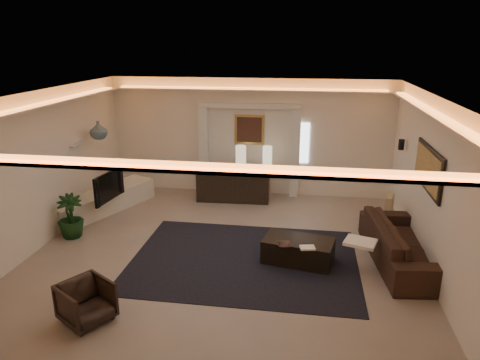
# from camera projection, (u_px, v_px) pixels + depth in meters

# --- Properties ---
(floor) EXTENTS (7.00, 7.00, 0.00)m
(floor) POSITION_uv_depth(u_px,v_px,m) (224.00, 253.00, 8.19)
(floor) COLOR gray
(floor) RESTS_ON ground
(ceiling) EXTENTS (7.00, 7.00, 0.00)m
(ceiling) POSITION_uv_depth(u_px,v_px,m) (223.00, 95.00, 7.31)
(ceiling) COLOR white
(ceiling) RESTS_ON ground
(wall_back) EXTENTS (7.00, 0.00, 7.00)m
(wall_back) POSITION_uv_depth(u_px,v_px,m) (250.00, 137.00, 11.05)
(wall_back) COLOR #F2E4CF
(wall_back) RESTS_ON ground
(wall_front) EXTENTS (7.00, 0.00, 7.00)m
(wall_front) POSITION_uv_depth(u_px,v_px,m) (159.00, 282.00, 4.46)
(wall_front) COLOR #F2E4CF
(wall_front) RESTS_ON ground
(wall_left) EXTENTS (0.00, 7.00, 7.00)m
(wall_left) POSITION_uv_depth(u_px,v_px,m) (39.00, 170.00, 8.26)
(wall_left) COLOR #F2E4CF
(wall_left) RESTS_ON ground
(wall_right) EXTENTS (0.00, 7.00, 7.00)m
(wall_right) POSITION_uv_depth(u_px,v_px,m) (433.00, 189.00, 7.25)
(wall_right) COLOR #F2E4CF
(wall_right) RESTS_ON ground
(cove_soffit) EXTENTS (7.00, 7.00, 0.04)m
(cove_soffit) POSITION_uv_depth(u_px,v_px,m) (223.00, 112.00, 7.40)
(cove_soffit) COLOR silver
(cove_soffit) RESTS_ON ceiling
(daylight_slit) EXTENTS (0.25, 0.03, 1.00)m
(daylight_slit) POSITION_uv_depth(u_px,v_px,m) (304.00, 143.00, 10.87)
(daylight_slit) COLOR white
(daylight_slit) RESTS_ON wall_back
(area_rug) EXTENTS (4.00, 3.00, 0.01)m
(area_rug) POSITION_uv_depth(u_px,v_px,m) (244.00, 260.00, 7.95)
(area_rug) COLOR black
(area_rug) RESTS_ON ground
(pilaster_left) EXTENTS (0.22, 0.20, 2.20)m
(pilaster_left) POSITION_uv_depth(u_px,v_px,m) (204.00, 150.00, 11.23)
(pilaster_left) COLOR silver
(pilaster_left) RESTS_ON ground
(pilaster_right) EXTENTS (0.22, 0.20, 2.20)m
(pilaster_right) POSITION_uv_depth(u_px,v_px,m) (295.00, 154.00, 10.90)
(pilaster_right) COLOR silver
(pilaster_right) RESTS_ON ground
(alcove_header) EXTENTS (2.52, 0.20, 0.12)m
(alcove_header) POSITION_uv_depth(u_px,v_px,m) (249.00, 106.00, 10.71)
(alcove_header) COLOR silver
(alcove_header) RESTS_ON wall_back
(painting_frame) EXTENTS (0.74, 0.04, 0.74)m
(painting_frame) POSITION_uv_depth(u_px,v_px,m) (249.00, 130.00, 10.96)
(painting_frame) COLOR tan
(painting_frame) RESTS_ON wall_back
(painting_canvas) EXTENTS (0.62, 0.02, 0.62)m
(painting_canvas) POSITION_uv_depth(u_px,v_px,m) (249.00, 130.00, 10.94)
(painting_canvas) COLOR #4C2D1E
(painting_canvas) RESTS_ON wall_back
(art_panel_frame) EXTENTS (0.04, 1.64, 0.74)m
(art_panel_frame) POSITION_uv_depth(u_px,v_px,m) (429.00, 169.00, 7.46)
(art_panel_frame) COLOR black
(art_panel_frame) RESTS_ON wall_right
(art_panel_gold) EXTENTS (0.02, 1.50, 0.62)m
(art_panel_gold) POSITION_uv_depth(u_px,v_px,m) (427.00, 169.00, 7.47)
(art_panel_gold) COLOR tan
(art_panel_gold) RESTS_ON wall_right
(wall_sconce) EXTENTS (0.12, 0.12, 0.22)m
(wall_sconce) POSITION_uv_depth(u_px,v_px,m) (401.00, 145.00, 9.27)
(wall_sconce) COLOR black
(wall_sconce) RESTS_ON wall_right
(wall_niche) EXTENTS (0.10, 0.55, 0.04)m
(wall_niche) POSITION_uv_depth(u_px,v_px,m) (78.00, 143.00, 9.50)
(wall_niche) COLOR silver
(wall_niche) RESTS_ON wall_left
(console) EXTENTS (1.77, 0.62, 0.87)m
(console) POSITION_uv_depth(u_px,v_px,m) (233.00, 185.00, 10.80)
(console) COLOR #302320
(console) RESTS_ON ground
(lamp_left) EXTENTS (0.26, 0.26, 0.55)m
(lamp_left) POSITION_uv_depth(u_px,v_px,m) (241.00, 158.00, 10.52)
(lamp_left) COLOR beige
(lamp_left) RESTS_ON console
(lamp_right) EXTENTS (0.25, 0.25, 0.50)m
(lamp_right) POSITION_uv_depth(u_px,v_px,m) (267.00, 156.00, 10.67)
(lamp_right) COLOR #FFEDC1
(lamp_right) RESTS_ON console
(media_ledge) EXTENTS (1.68, 2.74, 0.50)m
(media_ledge) POSITION_uv_depth(u_px,v_px,m) (103.00, 202.00, 10.16)
(media_ledge) COLOR silver
(media_ledge) RESTS_ON ground
(tv) EXTENTS (1.10, 0.27, 0.63)m
(tv) POSITION_uv_depth(u_px,v_px,m) (105.00, 187.00, 9.49)
(tv) COLOR black
(tv) RESTS_ON media_ledge
(figurine) EXTENTS (0.19, 0.19, 0.41)m
(figurine) POSITION_uv_depth(u_px,v_px,m) (114.00, 176.00, 10.67)
(figurine) COLOR #322013
(figurine) RESTS_ON media_ledge
(ginger_jar) EXTENTS (0.48, 0.48, 0.40)m
(ginger_jar) POSITION_uv_depth(u_px,v_px,m) (98.00, 130.00, 9.77)
(ginger_jar) COLOR #515963
(ginger_jar) RESTS_ON wall_niche
(plant) EXTENTS (0.69, 0.69, 0.88)m
(plant) POSITION_uv_depth(u_px,v_px,m) (70.00, 216.00, 8.76)
(plant) COLOR black
(plant) RESTS_ON ground
(sofa) EXTENTS (2.54, 1.22, 0.72)m
(sofa) POSITION_uv_depth(u_px,v_px,m) (402.00, 244.00, 7.78)
(sofa) COLOR #482816
(sofa) RESTS_ON ground
(throw_blanket) EXTENTS (0.61, 0.55, 0.05)m
(throw_blanket) POSITION_uv_depth(u_px,v_px,m) (360.00, 242.00, 7.39)
(throw_blanket) COLOR beige
(throw_blanket) RESTS_ON sofa
(throw_pillow) EXTENTS (0.23, 0.41, 0.39)m
(throw_pillow) POSITION_uv_depth(u_px,v_px,m) (389.00, 204.00, 9.08)
(throw_pillow) COLOR tan
(throw_pillow) RESTS_ON sofa
(coffee_table) EXTENTS (1.31, 0.88, 0.45)m
(coffee_table) POSITION_uv_depth(u_px,v_px,m) (298.00, 251.00, 7.83)
(coffee_table) COLOR black
(coffee_table) RESTS_ON ground
(bowl) EXTENTS (0.32, 0.32, 0.06)m
(bowl) POSITION_uv_depth(u_px,v_px,m) (284.00, 246.00, 7.49)
(bowl) COLOR #39281F
(bowl) RESTS_ON coffee_table
(magazine) EXTENTS (0.28, 0.22, 0.03)m
(magazine) POSITION_uv_depth(u_px,v_px,m) (307.00, 249.00, 7.44)
(magazine) COLOR white
(magazine) RESTS_ON coffee_table
(armchair) EXTENTS (0.89, 0.88, 0.59)m
(armchair) POSITION_uv_depth(u_px,v_px,m) (86.00, 302.00, 6.15)
(armchair) COLOR black
(armchair) RESTS_ON ground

